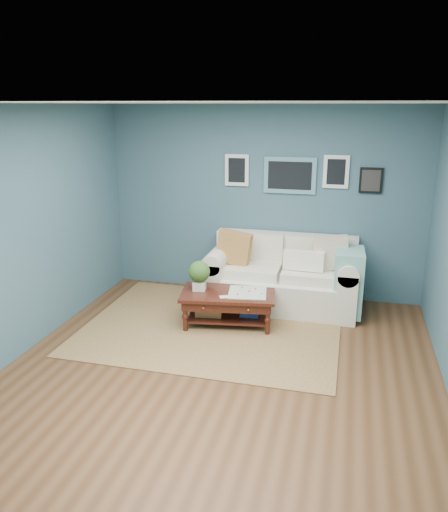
% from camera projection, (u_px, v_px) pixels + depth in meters
% --- Properties ---
extents(room_shell, '(5.00, 5.02, 2.70)m').
position_uv_depth(room_shell, '(220.00, 247.00, 4.83)').
color(room_shell, brown).
rests_on(room_shell, ground).
extents(area_rug, '(3.14, 2.51, 0.01)m').
position_uv_depth(area_rug, '(213.00, 325.00, 6.31)').
color(area_rug, brown).
rests_on(area_rug, ground).
extents(loveseat, '(2.08, 0.94, 1.07)m').
position_uv_depth(loveseat, '(289.00, 276.00, 6.82)').
color(loveseat, beige).
rests_on(loveseat, ground).
extents(coffee_table, '(1.25, 0.85, 0.82)m').
position_uv_depth(coffee_table, '(223.00, 297.00, 6.28)').
color(coffee_table, black).
rests_on(coffee_table, ground).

